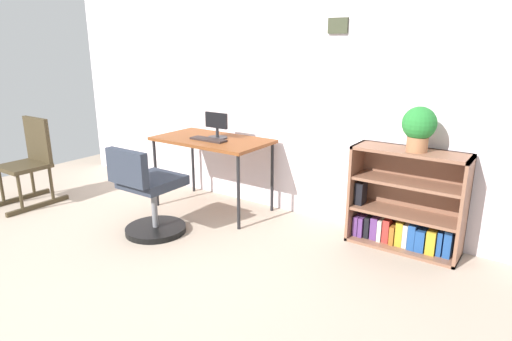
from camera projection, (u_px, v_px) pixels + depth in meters
ground_plane at (79, 297)px, 2.85m from camera, size 6.24×6.24×0.00m
wall_back at (264, 89)px, 4.21m from camera, size 5.20×0.12×2.32m
desk at (212, 144)px, 4.20m from camera, size 1.11×0.62×0.71m
monitor at (217, 126)px, 4.16m from camera, size 0.25×0.19×0.25m
keyboard at (208, 140)px, 4.10m from camera, size 0.37×0.11×0.02m
office_chair at (149, 197)px, 3.69m from camera, size 0.52×0.55×0.78m
rocking_chair at (30, 161)px, 4.42m from camera, size 0.42×0.64×0.87m
bookshelf_low at (406, 206)px, 3.47m from camera, size 0.86×0.30×0.81m
potted_plant_on_shelf at (419, 126)px, 3.22m from camera, size 0.25×0.25×0.34m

